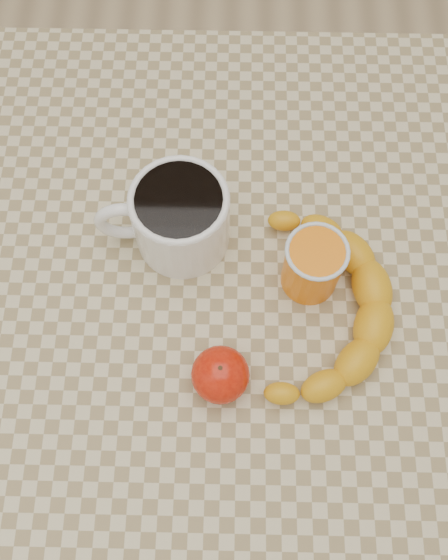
{
  "coord_description": "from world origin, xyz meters",
  "views": [
    {
      "loc": [
        0.01,
        -0.28,
        1.45
      ],
      "look_at": [
        0.0,
        0.0,
        0.77
      ],
      "focal_mm": 40.0,
      "sensor_mm": 36.0,
      "label": 1
    }
  ],
  "objects_px": {
    "table": "(224,310)",
    "banana": "(321,308)",
    "apple": "(220,375)",
    "coffee_mug": "(178,217)",
    "orange_juice_glass": "(313,265)"
  },
  "relations": [
    {
      "from": "table",
      "to": "apple",
      "type": "distance_m",
      "value": 0.16
    },
    {
      "from": "table",
      "to": "apple",
      "type": "relative_size",
      "value": 10.65
    },
    {
      "from": "table",
      "to": "banana",
      "type": "distance_m",
      "value": 0.16
    },
    {
      "from": "table",
      "to": "apple",
      "type": "bearing_deg",
      "value": -90.87
    },
    {
      "from": "coffee_mug",
      "to": "banana",
      "type": "height_order",
      "value": "coffee_mug"
    },
    {
      "from": "table",
      "to": "orange_juice_glass",
      "type": "xyz_separation_m",
      "value": [
        0.1,
        0.01,
        0.13
      ]
    },
    {
      "from": "coffee_mug",
      "to": "orange_juice_glass",
      "type": "relative_size",
      "value": 1.95
    },
    {
      "from": "table",
      "to": "orange_juice_glass",
      "type": "relative_size",
      "value": 9.5
    },
    {
      "from": "table",
      "to": "banana",
      "type": "height_order",
      "value": "banana"
    },
    {
      "from": "apple",
      "to": "banana",
      "type": "xyz_separation_m",
      "value": [
        0.11,
        0.08,
        -0.01
      ]
    },
    {
      "from": "coffee_mug",
      "to": "orange_juice_glass",
      "type": "xyz_separation_m",
      "value": [
        0.16,
        -0.05,
        -0.01
      ]
    },
    {
      "from": "table",
      "to": "orange_juice_glass",
      "type": "distance_m",
      "value": 0.17
    },
    {
      "from": "orange_juice_glass",
      "to": "banana",
      "type": "distance_m",
      "value": 0.05
    },
    {
      "from": "coffee_mug",
      "to": "banana",
      "type": "xyz_separation_m",
      "value": [
        0.17,
        -0.1,
        -0.03
      ]
    },
    {
      "from": "apple",
      "to": "coffee_mug",
      "type": "bearing_deg",
      "value": 106.42
    }
  ]
}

